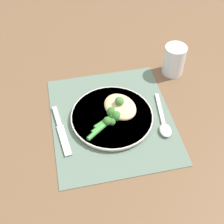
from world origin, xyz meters
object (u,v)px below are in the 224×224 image
at_px(broccoli_stalk_rear, 118,113).
at_px(water_glass, 174,60).
at_px(broccoli_stalk_front, 112,116).
at_px(spoon, 164,125).
at_px(plate, 112,117).
at_px(broccoli_stalk_left, 105,124).
at_px(chicken_fillet, 120,107).
at_px(knife, 61,129).

height_order(broccoli_stalk_rear, water_glass, water_glass).
distance_m(broccoli_stalk_rear, water_glass, 0.28).
height_order(broccoli_stalk_front, spoon, broccoli_stalk_front).
relative_size(broccoli_stalk_rear, spoon, 0.61).
distance_m(plate, broccoli_stalk_rear, 0.02).
bearing_deg(broccoli_stalk_rear, water_glass, 98.54).
distance_m(broccoli_stalk_left, water_glass, 0.34).
relative_size(chicken_fillet, broccoli_stalk_left, 1.48).
distance_m(plate, water_glass, 0.29).
xyz_separation_m(spoon, water_glass, (0.22, -0.10, 0.04)).
bearing_deg(plate, water_glass, -55.97).
relative_size(broccoli_stalk_front, water_glass, 0.94).
bearing_deg(broccoli_stalk_left, plate, 107.87).
bearing_deg(broccoli_stalk_rear, knife, -116.69).
height_order(broccoli_stalk_rear, broccoli_stalk_front, same).
distance_m(broccoli_stalk_front, spoon, 0.15).
bearing_deg(plate, broccoli_stalk_left, 143.94).
height_order(plate, spoon, plate).
distance_m(broccoli_stalk_front, water_glass, 0.30).
xyz_separation_m(broccoli_stalk_left, knife, (0.03, 0.12, -0.02)).
distance_m(knife, water_glass, 0.43).
bearing_deg(broccoli_stalk_rear, broccoli_stalk_left, -81.85).
height_order(plate, water_glass, water_glass).
relative_size(broccoli_stalk_front, broccoli_stalk_left, 1.07).
bearing_deg(broccoli_stalk_front, broccoli_stalk_left, -79.42).
bearing_deg(chicken_fillet, knife, 98.06).
bearing_deg(broccoli_stalk_front, plate, 134.56).
xyz_separation_m(broccoli_stalk_rear, broccoli_stalk_left, (-0.03, 0.04, -0.00)).
height_order(broccoli_stalk_rear, knife, broccoli_stalk_rear).
bearing_deg(broccoli_stalk_left, knife, -138.10).
distance_m(chicken_fillet, broccoli_stalk_left, 0.08).
bearing_deg(plate, broccoli_stalk_front, 167.80).
bearing_deg(chicken_fillet, broccoli_stalk_front, 133.61).
xyz_separation_m(broccoli_stalk_left, water_glass, (0.20, -0.27, 0.02)).
xyz_separation_m(plate, broccoli_stalk_left, (-0.04, 0.03, 0.02)).
xyz_separation_m(plate, broccoli_stalk_rear, (-0.01, -0.02, 0.02)).
relative_size(broccoli_stalk_rear, broccoli_stalk_left, 1.18).
relative_size(broccoli_stalk_front, spoon, 0.56).
bearing_deg(broccoli_stalk_left, chicken_fillet, 97.63).
xyz_separation_m(knife, water_glass, (0.17, -0.39, 0.04)).
bearing_deg(broccoli_stalk_left, water_glass, 90.62).
bearing_deg(water_glass, spoon, 155.50).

